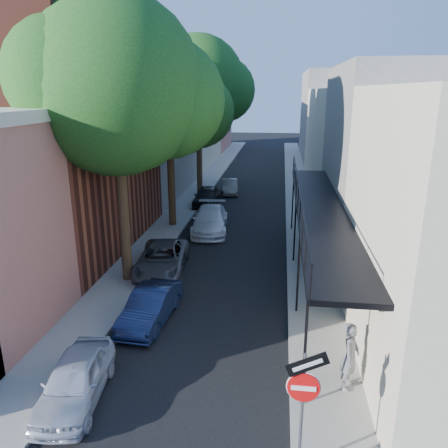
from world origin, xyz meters
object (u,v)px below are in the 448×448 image
(oak_near, at_px, (128,90))
(oak_far, at_px, (205,85))
(parked_car_a, at_px, (75,380))
(parked_car_e, at_px, (207,196))
(oak_mid, at_px, (176,105))
(pedestrian, at_px, (350,356))
(parked_car_d, at_px, (210,220))
(sign_post, at_px, (304,392))
(parked_car_c, at_px, (162,259))
(parked_car_b, at_px, (151,306))
(parked_car_f, at_px, (230,187))

(oak_near, height_order, oak_far, oak_far)
(parked_car_a, bearing_deg, parked_car_e, 83.55)
(oak_mid, height_order, pedestrian, oak_mid)
(parked_car_a, xyz_separation_m, parked_car_d, (1.20, 14.72, 0.09))
(parked_car_e, relative_size, pedestrian, 2.08)
(oak_far, height_order, parked_car_d, oak_far)
(oak_near, bearing_deg, parked_car_d, 74.30)
(sign_post, relative_size, parked_car_a, 0.85)
(parked_car_c, relative_size, parked_car_d, 0.94)
(parked_car_b, bearing_deg, parked_car_d, 92.35)
(oak_mid, height_order, oak_far, oak_far)
(oak_near, distance_m, oak_far, 17.01)
(parked_car_a, distance_m, pedestrian, 7.29)
(pedestrian, bearing_deg, parked_car_f, 35.93)
(sign_post, xyz_separation_m, oak_mid, (-6.58, 17.26, 5.02))
(parked_car_d, bearing_deg, parked_car_b, -97.96)
(parked_car_c, xyz_separation_m, parked_car_f, (1.20, 16.01, -0.07))
(sign_post, distance_m, oak_far, 27.80)
(oak_far, height_order, parked_car_c, oak_far)
(oak_near, relative_size, parked_car_e, 2.86)
(sign_post, distance_m, parked_car_a, 6.14)
(parked_car_a, bearing_deg, parked_car_d, 78.89)
(sign_post, distance_m, parked_car_e, 22.97)
(oak_mid, height_order, parked_car_f, oak_mid)
(oak_far, height_order, pedestrian, oak_far)
(oak_far, xyz_separation_m, parked_car_c, (0.76, -16.13, -7.63))
(sign_post, relative_size, parked_car_c, 0.66)
(parked_car_a, xyz_separation_m, parked_car_b, (0.78, 4.21, -0.00))
(oak_far, distance_m, parked_car_e, 8.65)
(pedestrian, bearing_deg, oak_mid, 50.58)
(parked_car_a, distance_m, parked_car_f, 24.63)
(sign_post, bearing_deg, pedestrian, 64.02)
(parked_car_a, relative_size, pedestrian, 1.84)
(parked_car_d, bearing_deg, pedestrian, -71.74)
(sign_post, distance_m, oak_mid, 19.14)
(oak_mid, xyz_separation_m, parked_car_a, (0.82, -15.69, -6.45))
(oak_far, xyz_separation_m, parked_car_e, (0.75, -4.10, -7.58))
(parked_car_b, height_order, parked_car_e, parked_car_e)
(oak_mid, distance_m, oak_far, 9.12)
(oak_near, height_order, parked_car_d, oak_near)
(parked_car_c, bearing_deg, parked_car_a, -95.94)
(parked_car_f, bearing_deg, oak_far, 168.64)
(parked_car_c, distance_m, parked_car_e, 12.03)
(oak_far, height_order, parked_car_b, oak_far)
(parked_car_b, bearing_deg, parked_car_a, -95.85)
(parked_car_b, bearing_deg, oak_near, 118.47)
(sign_post, distance_m, pedestrian, 3.33)
(oak_mid, xyz_separation_m, parked_car_f, (2.02, 8.91, -6.50))
(parked_car_c, xyz_separation_m, parked_car_e, (-0.00, 12.03, 0.05))
(parked_car_d, bearing_deg, parked_car_e, 95.82)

